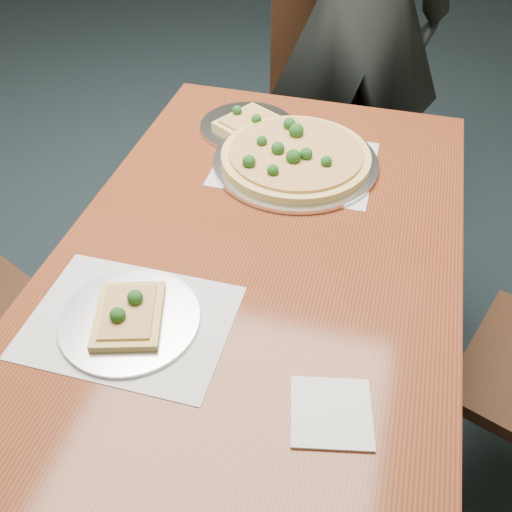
% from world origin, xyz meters
% --- Properties ---
extents(ground, '(8.00, 8.00, 0.00)m').
position_xyz_m(ground, '(0.00, 0.00, 0.00)').
color(ground, black).
rests_on(ground, ground).
extents(dining_table, '(0.90, 1.50, 0.75)m').
position_xyz_m(dining_table, '(0.32, -0.39, 0.66)').
color(dining_table, '#5E2512').
rests_on(dining_table, ground).
extents(chair_far, '(0.51, 0.51, 0.91)m').
position_xyz_m(chair_far, '(0.28, 0.75, 0.52)').
color(chair_far, black).
rests_on(chair_far, ground).
extents(diner, '(0.73, 0.57, 1.78)m').
position_xyz_m(diner, '(0.39, 0.74, 0.89)').
color(diner, black).
rests_on(diner, ground).
extents(placemat_main, '(0.42, 0.32, 0.00)m').
position_xyz_m(placemat_main, '(0.32, -0.01, 0.75)').
color(placemat_main, white).
rests_on(placemat_main, dining_table).
extents(placemat_near, '(0.40, 0.30, 0.00)m').
position_xyz_m(placemat_near, '(0.12, -0.64, 0.75)').
color(placemat_near, white).
rests_on(placemat_near, dining_table).
extents(pizza_pan, '(0.45, 0.45, 0.07)m').
position_xyz_m(pizza_pan, '(0.32, -0.01, 0.77)').
color(pizza_pan, silver).
rests_on(pizza_pan, dining_table).
extents(slice_plate_near, '(0.28, 0.28, 0.06)m').
position_xyz_m(slice_plate_near, '(0.12, -0.64, 0.76)').
color(slice_plate_near, silver).
rests_on(slice_plate_near, dining_table).
extents(slice_plate_far, '(0.28, 0.28, 0.06)m').
position_xyz_m(slice_plate_far, '(0.15, 0.14, 0.76)').
color(slice_plate_far, silver).
rests_on(slice_plate_far, dining_table).
extents(napkin, '(0.17, 0.17, 0.01)m').
position_xyz_m(napkin, '(0.55, -0.74, 0.75)').
color(napkin, white).
rests_on(napkin, dining_table).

